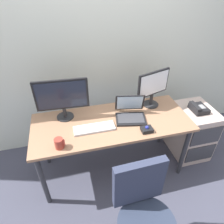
% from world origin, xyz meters
% --- Properties ---
extents(ground_plane, '(8.00, 8.00, 0.00)m').
position_xyz_m(ground_plane, '(0.00, 0.00, 0.00)').
color(ground_plane, '#424353').
extents(back_wall, '(6.00, 0.10, 2.80)m').
position_xyz_m(back_wall, '(0.00, 0.69, 1.40)').
color(back_wall, silver).
rests_on(back_wall, ground).
extents(desk, '(1.65, 0.68, 0.73)m').
position_xyz_m(desk, '(0.00, 0.00, 0.65)').
color(desk, '#9D7153').
rests_on(desk, ground).
extents(file_cabinet, '(0.42, 0.53, 0.67)m').
position_xyz_m(file_cabinet, '(1.05, 0.03, 0.34)').
color(file_cabinet, beige).
rests_on(file_cabinet, ground).
extents(desk_phone, '(0.17, 0.20, 0.09)m').
position_xyz_m(desk_phone, '(1.04, 0.02, 0.71)').
color(desk_phone, black).
rests_on(desk_phone, file_cabinet).
extents(office_chair, '(0.52, 0.52, 0.96)m').
position_xyz_m(office_chair, '(0.02, -0.91, 0.44)').
color(office_chair, black).
rests_on(office_chair, ground).
extents(monitor_main, '(0.53, 0.18, 0.44)m').
position_xyz_m(monitor_main, '(-0.47, 0.19, 0.99)').
color(monitor_main, '#262628').
rests_on(monitor_main, desk).
extents(monitor_side, '(0.40, 0.18, 0.42)m').
position_xyz_m(monitor_side, '(0.52, 0.19, 0.98)').
color(monitor_side, '#262628').
rests_on(monitor_side, desk).
extents(keyboard, '(0.41, 0.14, 0.03)m').
position_xyz_m(keyboard, '(-0.20, -0.08, 0.75)').
color(keyboard, silver).
rests_on(keyboard, desk).
extents(laptop, '(0.36, 0.34, 0.23)m').
position_xyz_m(laptop, '(0.21, 0.03, 0.79)').
color(laptop, black).
rests_on(laptop, desk).
extents(trackball_mouse, '(0.11, 0.09, 0.07)m').
position_xyz_m(trackball_mouse, '(0.29, -0.23, 0.76)').
color(trackball_mouse, black).
rests_on(trackball_mouse, desk).
extents(coffee_mug, '(0.09, 0.08, 0.10)m').
position_xyz_m(coffee_mug, '(-0.54, -0.25, 0.78)').
color(coffee_mug, '#9F362B').
rests_on(coffee_mug, desk).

